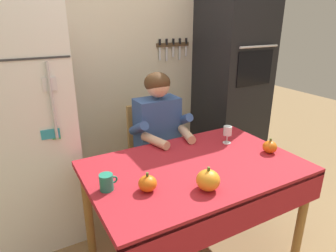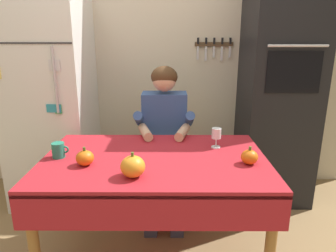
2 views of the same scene
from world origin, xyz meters
TOP-DOWN VIEW (x-y plane):
  - back_wall_assembly at (0.05, 1.35)m, footprint 3.70×0.13m
  - refrigerator at (-0.95, 0.96)m, footprint 0.68×0.71m
  - wall_oven at (1.05, 1.00)m, footprint 0.60×0.64m
  - dining_table at (0.00, 0.08)m, footprint 1.40×0.90m
  - chair_behind_person at (0.05, 0.87)m, footprint 0.40×0.40m
  - seated_person at (0.05, 0.68)m, footprint 0.47×0.55m
  - coffee_mug at (-0.60, 0.10)m, footprint 0.11×0.08m
  - wine_glass at (0.41, 0.28)m, footprint 0.06×0.06m
  - pumpkin_large at (-0.10, -0.18)m, footprint 0.13×0.13m
  - pumpkin_medium at (-0.40, -0.02)m, footprint 0.10×0.10m
  - pumpkin_small at (0.57, 0.00)m, footprint 0.10×0.10m

SIDE VIEW (x-z plane):
  - chair_behind_person at x=0.05m, z-range 0.05..0.98m
  - dining_table at x=0.00m, z-range 0.29..1.03m
  - seated_person at x=0.05m, z-range 0.11..1.36m
  - pumpkin_small at x=0.57m, z-range 0.73..0.84m
  - pumpkin_medium at x=-0.40m, z-range 0.73..0.84m
  - coffee_mug at x=-0.60m, z-range 0.74..0.84m
  - pumpkin_large at x=-0.10m, z-range 0.73..0.87m
  - wine_glass at x=0.41m, z-range 0.77..0.90m
  - refrigerator at x=-0.95m, z-range 0.00..1.80m
  - wall_oven at x=1.05m, z-range 0.00..2.10m
  - back_wall_assembly at x=0.05m, z-range 0.00..2.60m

